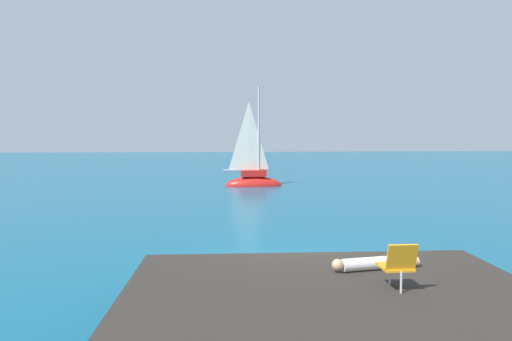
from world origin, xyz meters
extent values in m
plane|color=#0F5675|center=(0.00, 0.00, 0.00)|extent=(160.00, 160.00, 0.00)
cube|color=#2D2823|center=(-0.14, -3.75, 0.34)|extent=(6.91, 4.81, 0.69)
cube|color=#2B2820|center=(1.23, -1.68, 0.00)|extent=(1.40, 1.44, 0.77)
cube|color=#2F2322|center=(1.19, -1.17, 0.00)|extent=(1.83, 1.73, 1.01)
ellipsoid|color=red|center=(0.27, 18.23, 0.00)|extent=(3.60, 1.32, 1.23)
cube|color=red|center=(0.27, 18.23, 0.81)|extent=(1.58, 0.90, 0.40)
cylinder|color=#B7B7BC|center=(0.60, 18.23, 3.40)|extent=(0.13, 0.13, 5.58)
cylinder|color=#B2B2B7|center=(-0.51, 18.20, 1.00)|extent=(2.23, 0.16, 0.11)
pyramid|color=silver|center=(-0.02, 18.22, 3.18)|extent=(1.79, 0.11, 4.24)
cylinder|color=white|center=(0.71, -2.84, 0.81)|extent=(0.93, 0.39, 0.24)
cylinder|color=tan|center=(1.45, -2.71, 0.78)|extent=(0.72, 0.30, 0.18)
sphere|color=tan|center=(0.17, -2.94, 0.83)|extent=(0.22, 0.22, 0.22)
cube|color=orange|center=(0.88, -3.88, 1.04)|extent=(0.49, 0.53, 0.04)
cube|color=orange|center=(0.88, -4.14, 1.26)|extent=(0.48, 0.16, 0.45)
cylinder|color=silver|center=(0.88, -3.67, 0.86)|extent=(0.04, 0.04, 0.35)
cylinder|color=silver|center=(0.88, -4.14, 0.86)|extent=(0.04, 0.04, 0.35)
camera|label=1|loc=(-2.00, -11.23, 3.18)|focal=33.18mm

